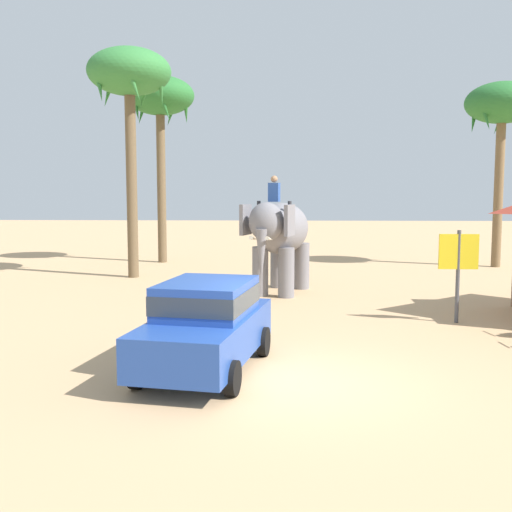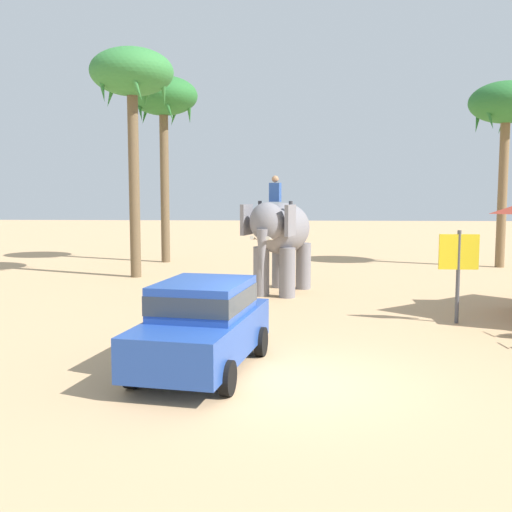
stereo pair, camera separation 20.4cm
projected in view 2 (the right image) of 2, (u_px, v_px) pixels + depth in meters
The scene contains 7 objects.
ground_plane at pixel (295, 383), 10.85m from camera, with size 120.00×120.00×0.00m, color tan.
car_sedan_foreground at pixel (203, 322), 11.55m from camera, with size 2.40×4.34×1.70m.
elephant_with_mahout at pixel (281, 234), 20.18m from camera, with size 2.55×4.02×3.88m.
palm_tree_behind_elephant at pixel (132, 79), 23.45m from camera, with size 3.20×3.20×8.84m.
palm_tree_near_hut at pixel (506, 108), 26.64m from camera, with size 3.20×3.20×8.14m.
palm_tree_left_of_road at pixel (163, 102), 28.56m from camera, with size 3.20×3.20×8.72m.
signboard_yellow at pixel (459, 258), 15.59m from camera, with size 1.00×0.10×2.40m.
Camera 2 is at (-0.13, -10.57, 3.39)m, focal length 42.95 mm.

